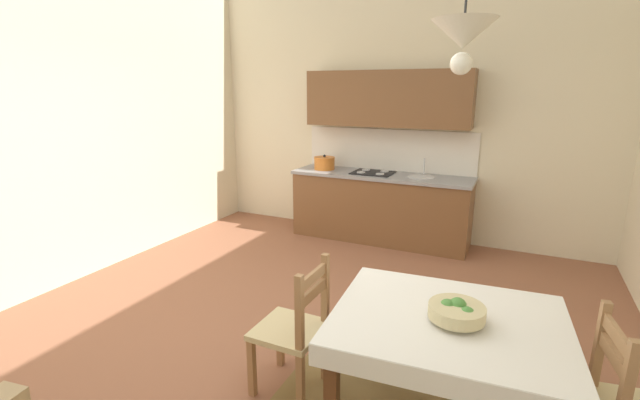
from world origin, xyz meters
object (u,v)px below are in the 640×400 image
dining_chair_tv_side (294,330)px  pendant_lamp (463,36)px  kitchen_cabinetry (382,177)px  fruit_bowl (457,311)px  dining_table (447,339)px

dining_chair_tv_side → pendant_lamp: (0.90, 0.13, 1.78)m
kitchen_cabinetry → pendant_lamp: 3.56m
fruit_bowl → dining_chair_tv_side: bearing=180.0°
dining_chair_tv_side → fruit_bowl: 1.06m
dining_chair_tv_side → fruit_bowl: (1.00, -0.00, 0.37)m
dining_chair_tv_side → pendant_lamp: pendant_lamp is taller
dining_table → kitchen_cabinetry: bearing=113.5°
dining_table → dining_chair_tv_side: 0.97m
dining_table → dining_chair_tv_side: bearing=-178.7°
kitchen_cabinetry → dining_table: 3.41m
kitchen_cabinetry → pendant_lamp: (1.31, -3.02, 1.37)m
dining_table → pendant_lamp: 1.60m
dining_chair_tv_side → fruit_bowl: dining_chair_tv_side is taller
dining_table → dining_chair_tv_side: size_ratio=1.43×
dining_table → fruit_bowl: size_ratio=4.43×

